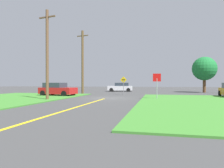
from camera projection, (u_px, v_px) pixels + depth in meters
name	position (u px, v px, depth m)	size (l,w,h in m)	color
ground_plane	(107.00, 98.00, 20.76)	(120.00, 120.00, 0.00)	#414141
grass_verge_right	(219.00, 104.00, 14.71)	(12.00, 20.00, 0.08)	#3E862E
lane_stripe_center	(77.00, 107.00, 12.96)	(0.20, 14.00, 0.01)	yellow
stop_sign	(157.00, 81.00, 19.06)	(0.76, 0.16, 2.51)	#9EA0A8
car_approaching_junction	(121.00, 87.00, 36.56)	(4.76, 2.63, 1.62)	silver
parked_car_near_building	(57.00, 89.00, 24.24)	(4.61, 2.59, 1.62)	red
utility_pole_near	(47.00, 53.00, 18.32)	(1.80, 0.40, 8.41)	brown
utility_pole_mid	(83.00, 62.00, 28.32)	(1.80, 0.37, 9.11)	brown
direction_sign	(123.00, 83.00, 26.49)	(0.90, 0.14, 2.47)	slate
oak_tree_left	(204.00, 69.00, 32.27)	(3.88, 3.88, 5.89)	brown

